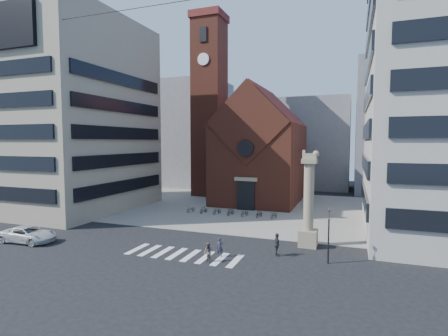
{
  "coord_description": "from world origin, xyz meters",
  "views": [
    {
      "loc": [
        13.59,
        -28.54,
        9.42
      ],
      "look_at": [
        0.08,
        8.0,
        6.46
      ],
      "focal_mm": 28.0,
      "sensor_mm": 36.0,
      "label": 1
    }
  ],
  "objects_px": {
    "pedestrian_1": "(208,253)",
    "pedestrian_2": "(277,245)",
    "lion_column": "(309,208)",
    "scooter_0": "(191,209)",
    "pedestrian_0": "(220,247)",
    "traffic_light": "(329,234)",
    "white_car": "(28,234)"
  },
  "relations": [
    {
      "from": "pedestrian_1",
      "to": "pedestrian_2",
      "type": "relative_size",
      "value": 0.8
    },
    {
      "from": "lion_column",
      "to": "pedestrian_1",
      "type": "relative_size",
      "value": 5.68
    },
    {
      "from": "scooter_0",
      "to": "pedestrian_0",
      "type": "bearing_deg",
      "value": -40.02
    },
    {
      "from": "traffic_light",
      "to": "scooter_0",
      "type": "relative_size",
      "value": 2.79
    },
    {
      "from": "white_car",
      "to": "pedestrian_1",
      "type": "distance_m",
      "value": 17.97
    },
    {
      "from": "traffic_light",
      "to": "pedestrian_1",
      "type": "distance_m",
      "value": 9.44
    },
    {
      "from": "pedestrian_1",
      "to": "scooter_0",
      "type": "distance_m",
      "value": 19.41
    },
    {
      "from": "pedestrian_1",
      "to": "traffic_light",
      "type": "bearing_deg",
      "value": 52.82
    },
    {
      "from": "pedestrian_2",
      "to": "pedestrian_1",
      "type": "bearing_deg",
      "value": 106.82
    },
    {
      "from": "white_car",
      "to": "traffic_light",
      "type": "bearing_deg",
      "value": -85.64
    },
    {
      "from": "traffic_light",
      "to": "pedestrian_0",
      "type": "xyz_separation_m",
      "value": [
        -8.44,
        -1.43,
        -1.51
      ]
    },
    {
      "from": "pedestrian_2",
      "to": "pedestrian_0",
      "type": "bearing_deg",
      "value": 94.46
    },
    {
      "from": "scooter_0",
      "to": "traffic_light",
      "type": "bearing_deg",
      "value": -20.16
    },
    {
      "from": "traffic_light",
      "to": "white_car",
      "type": "bearing_deg",
      "value": -171.99
    },
    {
      "from": "lion_column",
      "to": "pedestrian_1",
      "type": "height_order",
      "value": "lion_column"
    },
    {
      "from": "pedestrian_1",
      "to": "pedestrian_0",
      "type": "bearing_deg",
      "value": 109.59
    },
    {
      "from": "traffic_light",
      "to": "pedestrian_2",
      "type": "relative_size",
      "value": 2.27
    },
    {
      "from": "lion_column",
      "to": "pedestrian_0",
      "type": "relative_size",
      "value": 5.55
    },
    {
      "from": "pedestrian_1",
      "to": "scooter_0",
      "type": "height_order",
      "value": "pedestrian_1"
    },
    {
      "from": "pedestrian_1",
      "to": "pedestrian_2",
      "type": "bearing_deg",
      "value": 69.72
    },
    {
      "from": "pedestrian_0",
      "to": "pedestrian_1",
      "type": "height_order",
      "value": "pedestrian_0"
    },
    {
      "from": "traffic_light",
      "to": "lion_column",
      "type": "bearing_deg",
      "value": 116.46
    },
    {
      "from": "traffic_light",
      "to": "white_car",
      "type": "relative_size",
      "value": 0.8
    },
    {
      "from": "white_car",
      "to": "scooter_0",
      "type": "bearing_deg",
      "value": -28.94
    },
    {
      "from": "white_car",
      "to": "pedestrian_2",
      "type": "height_order",
      "value": "pedestrian_2"
    },
    {
      "from": "white_car",
      "to": "pedestrian_0",
      "type": "xyz_separation_m",
      "value": [
        18.35,
        2.34,
        0.04
      ]
    },
    {
      "from": "white_car",
      "to": "pedestrian_2",
      "type": "xyz_separation_m",
      "value": [
        22.7,
        4.19,
        0.2
      ]
    },
    {
      "from": "lion_column",
      "to": "pedestrian_2",
      "type": "distance_m",
      "value": 4.85
    },
    {
      "from": "lion_column",
      "to": "pedestrian_0",
      "type": "xyz_separation_m",
      "value": [
        -6.45,
        -5.43,
        -2.67
      ]
    },
    {
      "from": "traffic_light",
      "to": "pedestrian_0",
      "type": "height_order",
      "value": "traffic_light"
    },
    {
      "from": "lion_column",
      "to": "pedestrian_2",
      "type": "height_order",
      "value": "lion_column"
    },
    {
      "from": "white_car",
      "to": "pedestrian_1",
      "type": "bearing_deg",
      "value": -91.06
    }
  ]
}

